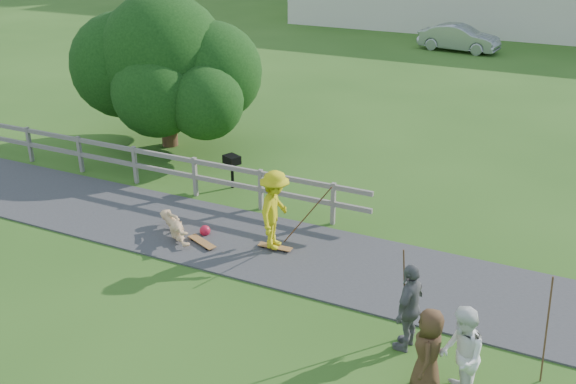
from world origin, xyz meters
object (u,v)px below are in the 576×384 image
at_px(tree, 165,82).
at_px(spectator_b, 409,307).
at_px(spectator_a, 461,356).
at_px(skater_rider, 275,214).
at_px(bbq, 232,172).
at_px(car_silver, 459,38).
at_px(spectator_c, 428,352).
at_px(skater_fallen, 175,226).

bearing_deg(tree, spectator_b, -35.08).
xyz_separation_m(spectator_a, spectator_b, (-1.08, 0.96, -0.00)).
xyz_separation_m(skater_rider, bbq, (-2.68, 2.71, -0.44)).
distance_m(spectator_a, spectator_b, 1.45).
relative_size(skater_rider, spectator_b, 1.10).
xyz_separation_m(spectator_b, car_silver, (-4.67, 26.49, -0.13)).
relative_size(spectator_c, bbq, 1.60).
relative_size(skater_fallen, spectator_a, 0.93).
bearing_deg(spectator_a, spectator_c, -103.84).
height_order(spectator_a, tree, tree).
xyz_separation_m(skater_rider, spectator_c, (4.27, -3.13, -0.16)).
xyz_separation_m(spectator_a, tree, (-11.08, 7.98, 1.28)).
relative_size(spectator_a, car_silver, 0.39).
bearing_deg(bbq, spectator_c, -16.16).
bearing_deg(car_silver, spectator_a, -160.96).
height_order(spectator_b, tree, tree).
bearing_deg(skater_rider, spectator_c, -132.84).
bearing_deg(spectator_b, spectator_a, 55.78).
xyz_separation_m(skater_rider, spectator_b, (3.68, -2.14, -0.08)).
bearing_deg(spectator_c, spectator_a, 81.88).
height_order(spectator_a, spectator_b, spectator_a).
xyz_separation_m(skater_fallen, car_silver, (1.45, 24.77, 0.42)).
bearing_deg(car_silver, skater_rider, -170.47).
height_order(skater_rider, car_silver, skater_rider).
distance_m(tree, bbq, 4.53).
bearing_deg(spectator_a, bbq, -144.60).
bearing_deg(bbq, car_silver, 109.37).
bearing_deg(spectator_a, car_silver, 175.21).
xyz_separation_m(skater_rider, car_silver, (-0.98, 24.35, -0.21)).
relative_size(skater_rider, bbq, 1.93).
distance_m(car_silver, bbq, 21.71).
bearing_deg(spectator_c, tree, -138.00).
distance_m(spectator_a, bbq, 9.46).
height_order(skater_rider, tree, tree).
distance_m(skater_fallen, car_silver, 24.82).
relative_size(car_silver, tree, 0.67).
relative_size(skater_fallen, bbq, 1.65).
xyz_separation_m(spectator_b, spectator_c, (0.59, -0.98, -0.08)).
relative_size(skater_rider, spectator_a, 1.10).
bearing_deg(skater_fallen, spectator_c, -72.58).
xyz_separation_m(skater_fallen, spectator_a, (7.20, -2.68, 0.56)).
bearing_deg(car_silver, tree, 171.91).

